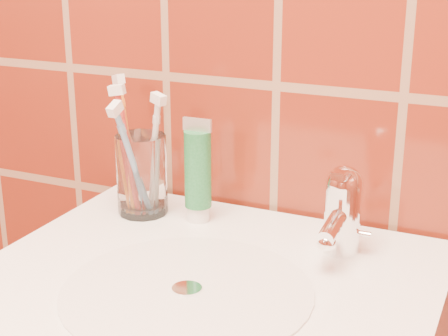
% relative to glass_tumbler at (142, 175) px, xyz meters
% --- Properties ---
extents(glass_tumbler, '(0.09, 0.09, 0.12)m').
position_rel_glass_tumbler_xyz_m(glass_tumbler, '(0.00, 0.00, 0.00)').
color(glass_tumbler, white).
rests_on(glass_tumbler, pedestal_sink).
extents(toothpaste_tube, '(0.04, 0.04, 0.16)m').
position_rel_glass_tumbler_xyz_m(toothpaste_tube, '(0.09, 0.01, 0.01)').
color(toothpaste_tube, white).
rests_on(toothpaste_tube, pedestal_sink).
extents(faucet, '(0.05, 0.11, 0.12)m').
position_rel_glass_tumbler_xyz_m(faucet, '(0.31, -0.01, 0.00)').
color(faucet, white).
rests_on(faucet, pedestal_sink).
extents(toothbrush_0, '(0.03, 0.17, 0.22)m').
position_rel_glass_tumbler_xyz_m(toothbrush_0, '(0.01, -0.04, 0.03)').
color(toothbrush_0, '#6A94BD').
rests_on(toothbrush_0, glass_tumbler).
extents(toothbrush_1, '(0.09, 0.08, 0.20)m').
position_rel_glass_tumbler_xyz_m(toothbrush_1, '(0.02, 0.00, 0.03)').
color(toothbrush_1, silver).
rests_on(toothbrush_1, glass_tumbler).
extents(toothbrush_2, '(0.12, 0.12, 0.22)m').
position_rel_glass_tumbler_xyz_m(toothbrush_2, '(-0.03, 0.01, 0.04)').
color(toothbrush_2, orange).
rests_on(toothbrush_2, glass_tumbler).
extents(toothbrush_3, '(0.07, 0.06, 0.21)m').
position_rel_glass_tumbler_xyz_m(toothbrush_3, '(-0.01, -0.01, 0.04)').
color(toothbrush_3, '#B02E25').
rests_on(toothbrush_3, glass_tumbler).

